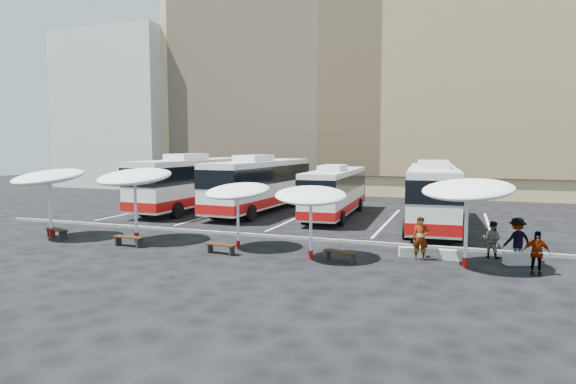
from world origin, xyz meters
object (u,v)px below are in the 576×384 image
(bus_0, at_px, (195,181))
(conc_bench_1, at_px, (452,255))
(passenger_3, at_px, (517,240))
(sunshade_3, at_px, (311,196))
(wood_bench_0, at_px, (57,231))
(passenger_1, at_px, (492,240))
(conc_bench_0, at_px, (412,252))
(wood_bench_1, at_px, (129,239))
(sunshade_1, at_px, (135,177))
(bus_1, at_px, (261,183))
(sunshade_4, at_px, (468,190))
(bus_2, at_px, (335,190))
(sunshade_0, at_px, (49,177))
(wood_bench_3, at_px, (340,254))
(passenger_2, at_px, (536,253))
(wood_bench_2, at_px, (221,246))
(passenger_0, at_px, (421,239))
(conc_bench_2, at_px, (521,258))
(bus_3, at_px, (432,193))
(sunshade_2, at_px, (238,191))

(bus_0, bearing_deg, conc_bench_1, -27.50)
(conc_bench_1, height_order, passenger_3, passenger_3)
(sunshade_3, xyz_separation_m, wood_bench_0, (-13.89, -0.11, -2.34))
(passenger_1, bearing_deg, conc_bench_0, 41.34)
(wood_bench_1, bearing_deg, conc_bench_1, 9.09)
(sunshade_1, relative_size, conc_bench_1, 3.39)
(bus_1, height_order, sunshade_4, bus_1)
(bus_2, relative_size, sunshade_3, 2.94)
(sunshade_0, xyz_separation_m, conc_bench_1, (20.08, 1.84, -2.98))
(bus_2, bearing_deg, wood_bench_3, -77.21)
(sunshade_0, xyz_separation_m, passenger_1, (21.70, 2.82, -2.39))
(sunshade_3, xyz_separation_m, sunshade_4, (6.24, 0.63, 0.39))
(conc_bench_1, bearing_deg, passenger_1, 31.24)
(sunshade_3, xyz_separation_m, wood_bench_3, (1.34, -0.11, -2.38))
(passenger_2, xyz_separation_m, passenger_3, (-0.48, 1.99, 0.10))
(wood_bench_1, bearing_deg, bus_2, 61.75)
(bus_0, height_order, sunshade_4, bus_0)
(wood_bench_2, bearing_deg, passenger_1, 16.03)
(sunshade_1, bearing_deg, bus_1, 82.11)
(passenger_1, xyz_separation_m, passenger_2, (1.38, -2.44, 0.03))
(sunshade_3, xyz_separation_m, passenger_0, (4.45, 1.33, -1.80))
(sunshade_3, relative_size, sunshade_4, 0.83)
(passenger_3, bearing_deg, passenger_1, -54.51)
(bus_0, relative_size, wood_bench_2, 8.88)
(conc_bench_1, bearing_deg, wood_bench_3, -156.38)
(sunshade_3, height_order, conc_bench_2, sunshade_3)
(sunshade_1, xyz_separation_m, conc_bench_2, (17.90, 1.20, -3.01))
(bus_3, xyz_separation_m, wood_bench_3, (-3.07, -10.24, -1.70))
(bus_1, bearing_deg, wood_bench_1, -92.35)
(wood_bench_1, xyz_separation_m, passenger_3, (17.24, 2.89, 0.56))
(conc_bench_0, xyz_separation_m, conc_bench_1, (1.66, -0.06, 0.00))
(wood_bench_1, bearing_deg, sunshade_2, 16.09)
(bus_3, relative_size, conc_bench_0, 11.34)
(bus_1, distance_m, conc_bench_2, 19.70)
(wood_bench_2, relative_size, conc_bench_1, 1.34)
(wood_bench_1, height_order, conc_bench_1, wood_bench_1)
(conc_bench_1, height_order, passenger_2, passenger_2)
(wood_bench_1, xyz_separation_m, conc_bench_2, (17.38, 2.47, -0.13))
(bus_0, height_order, conc_bench_0, bus_0)
(sunshade_0, bearing_deg, passenger_2, 0.93)
(sunshade_1, relative_size, wood_bench_3, 2.51)
(sunshade_4, bearing_deg, wood_bench_3, -171.45)
(sunshade_2, height_order, conc_bench_1, sunshade_2)
(passenger_1, relative_size, passenger_3, 0.86)
(conc_bench_0, height_order, passenger_0, passenger_0)
(bus_2, relative_size, conc_bench_1, 10.03)
(passenger_1, bearing_deg, passenger_2, 145.16)
(bus_1, height_order, sunshade_2, bus_1)
(sunshade_3, bearing_deg, bus_2, 99.34)
(passenger_3, bearing_deg, conc_bench_2, 80.75)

